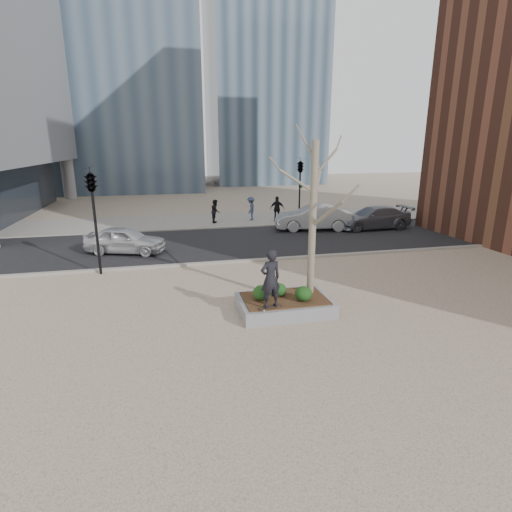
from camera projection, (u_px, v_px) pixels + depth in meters
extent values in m
plane|color=tan|center=(255.00, 314.00, 13.03)|extent=(120.00, 120.00, 0.00)
cube|color=black|center=(215.00, 243.00, 22.42)|extent=(60.00, 8.00, 0.02)
cube|color=gray|center=(203.00, 221.00, 28.98)|extent=(60.00, 6.00, 0.02)
cube|color=gray|center=(284.00, 305.00, 13.19)|extent=(3.00, 2.00, 0.45)
cube|color=#382314|center=(284.00, 298.00, 13.12)|extent=(2.70, 1.70, 0.04)
ellipsoid|color=#1D3F14|center=(262.00, 293.00, 12.86)|extent=(0.58, 0.58, 0.49)
ellipsoid|color=#133D17|center=(279.00, 290.00, 13.24)|extent=(0.51, 0.51, 0.43)
ellipsoid|color=#1B3C13|center=(304.00, 294.00, 12.81)|extent=(0.56, 0.56, 0.47)
imported|color=black|center=(270.00, 279.00, 12.05)|extent=(0.75, 0.58, 1.82)
imported|color=#BCBCC1|center=(125.00, 240.00, 20.17)|extent=(4.28, 2.77, 1.36)
imported|color=#919499|center=(313.00, 218.00, 25.64)|extent=(5.07, 2.50, 1.60)
imported|color=slate|center=(373.00, 218.00, 26.07)|extent=(5.01, 2.07, 1.45)
imported|color=black|center=(216.00, 211.00, 28.01)|extent=(0.78, 0.91, 1.62)
imported|color=#364462|center=(251.00, 208.00, 28.92)|extent=(1.02, 1.27, 1.71)
imported|color=black|center=(277.00, 209.00, 28.52)|extent=(1.10, 0.62, 1.78)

